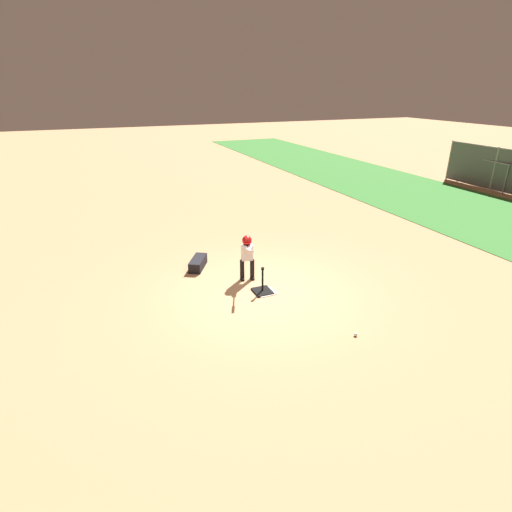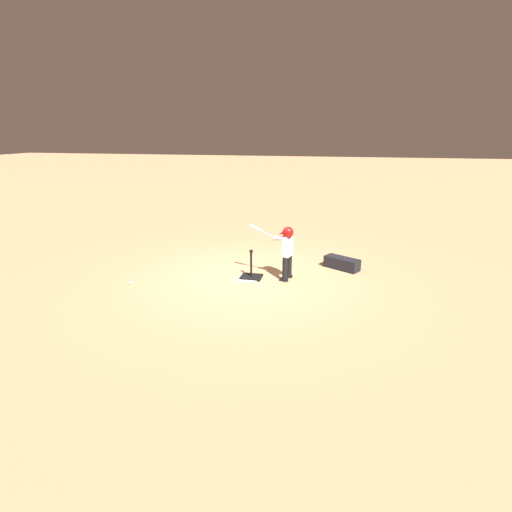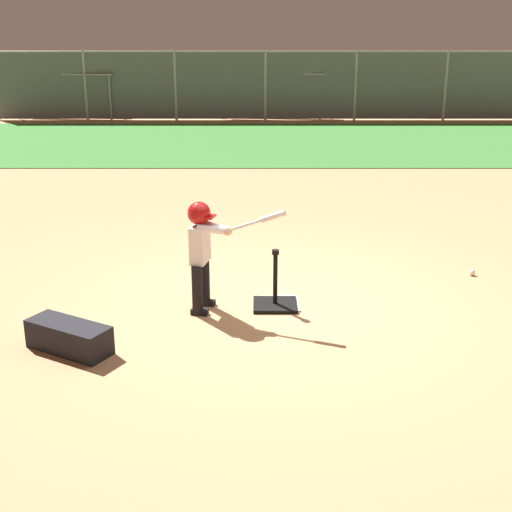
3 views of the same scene
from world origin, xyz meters
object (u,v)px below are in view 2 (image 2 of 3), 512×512
(batting_tee, at_px, (251,275))
(equipment_bag, at_px, (342,263))
(baseball, at_px, (131,283))
(batter_child, at_px, (286,246))

(batting_tee, distance_m, equipment_bag, 2.25)
(baseball, distance_m, equipment_bag, 4.86)
(batter_child, height_order, baseball, batter_child)
(batting_tee, relative_size, baseball, 8.83)
(batter_child, xyz_separation_m, baseball, (3.20, 1.06, -0.73))
(batter_child, height_order, equipment_bag, batter_child)
(batting_tee, relative_size, equipment_bag, 0.78)
(equipment_bag, bearing_deg, batter_child, 68.82)
(baseball, relative_size, equipment_bag, 0.09)
(baseball, height_order, equipment_bag, equipment_bag)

